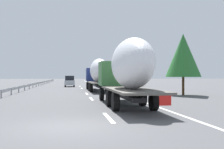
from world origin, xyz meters
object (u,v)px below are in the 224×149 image
at_px(truck_trailing, 127,69).
at_px(car_white_van, 69,80).
at_px(truck_lead, 98,73).
at_px(road_sign, 104,74).
at_px(car_yellow_coupe, 71,79).
at_px(car_silver_hatch, 70,81).
at_px(car_blue_sedan, 70,79).

height_order(truck_trailing, car_white_van, truck_trailing).
distance_m(truck_lead, road_sign, 19.67).
bearing_deg(car_white_van, road_sign, -129.73).
bearing_deg(truck_lead, car_yellow_coupe, 3.22).
distance_m(car_silver_hatch, road_sign, 8.46).
bearing_deg(car_blue_sedan, truck_trailing, -176.75).
bearing_deg(car_yellow_coupe, truck_trailing, -177.50).
relative_size(truck_lead, road_sign, 4.10).
bearing_deg(car_yellow_coupe, car_blue_sedan, 179.79).
xyz_separation_m(car_blue_sedan, road_sign, (-25.91, -6.71, 1.40)).
relative_size(car_blue_sedan, car_silver_hatch, 1.11).
height_order(truck_trailing, car_blue_sedan, truck_trailing).
relative_size(truck_trailing, car_white_van, 2.88).
bearing_deg(road_sign, car_blue_sedan, 14.52).
bearing_deg(car_yellow_coupe, car_silver_hatch, 179.81).
xyz_separation_m(truck_trailing, car_blue_sedan, (63.55, 3.61, -1.46)).
bearing_deg(truck_trailing, car_silver_hatch, 6.46).
relative_size(car_yellow_coupe, road_sign, 1.33).
relative_size(car_blue_sedan, car_yellow_coupe, 1.04).
relative_size(car_yellow_coupe, car_white_van, 1.07).
bearing_deg(car_white_van, car_silver_hatch, -179.40).
bearing_deg(car_white_van, car_yellow_coupe, -0.42).
xyz_separation_m(truck_lead, road_sign, (19.42, -3.10, -0.06)).
relative_size(truck_lead, car_silver_hatch, 3.29).
height_order(truck_trailing, car_silver_hatch, truck_trailing).
height_order(truck_lead, car_silver_hatch, truck_lead).
bearing_deg(road_sign, car_silver_hatch, 125.41).
distance_m(truck_lead, car_silver_hatch, 15.11).
xyz_separation_m(truck_trailing, car_white_van, (43.39, 3.82, -1.45)).
relative_size(car_silver_hatch, road_sign, 1.25).
relative_size(truck_trailing, car_silver_hatch, 2.86).
relative_size(car_white_van, road_sign, 1.24).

